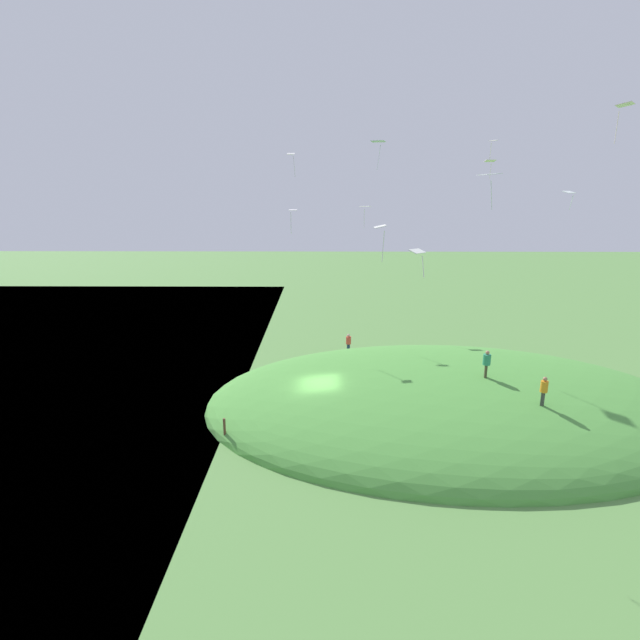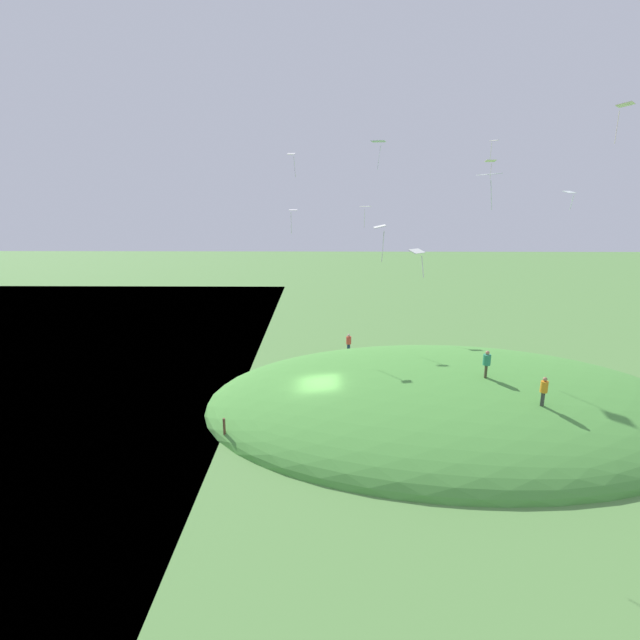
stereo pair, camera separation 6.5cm
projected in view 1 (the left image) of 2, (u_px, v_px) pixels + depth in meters
ground_plane at (318, 412)px, 30.17m from camera, size 160.00×160.00×0.00m
grass_hill at (448, 406)px, 31.06m from camera, size 30.87×20.62×4.63m
person_walking_path at (487, 361)px, 29.34m from camera, size 0.54×0.54×1.70m
person_watching_kites at (544, 388)px, 26.11m from camera, size 0.55×0.55×1.64m
person_on_hilltop at (348, 341)px, 40.78m from camera, size 0.55×0.55×1.66m
kite_0 at (380, 229)px, 23.22m from camera, size 0.57×0.81×1.78m
kite_1 at (624, 106)px, 24.88m from camera, size 1.25×1.29×1.96m
kite_2 at (378, 143)px, 36.82m from camera, size 1.23×1.03×2.15m
kite_5 at (293, 213)px, 36.16m from camera, size 0.64×0.48×1.80m
kite_6 at (418, 253)px, 20.01m from camera, size 0.76×0.73×1.13m
kite_7 at (569, 193)px, 35.93m from camera, size 1.04×0.93×1.38m
kite_8 at (365, 208)px, 43.11m from camera, size 1.11×0.94×1.87m
kite_9 at (291, 156)px, 41.79m from camera, size 0.74×0.55×2.00m
kite_10 at (489, 176)px, 23.56m from camera, size 0.96×1.24×1.74m
kite_11 at (490, 162)px, 38.60m from camera, size 0.84×0.59×1.47m
kite_12 at (493, 142)px, 39.33m from camera, size 0.71×0.74×1.47m
mooring_post at (225, 430)px, 26.48m from camera, size 0.14×0.14×1.36m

